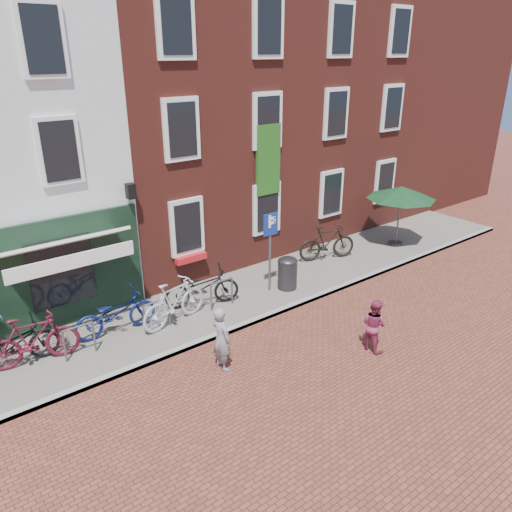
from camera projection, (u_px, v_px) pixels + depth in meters
ground at (232, 333)px, 12.82m from camera, size 80.00×80.00×0.00m
sidewalk at (231, 299)px, 14.46m from camera, size 24.00×3.00×0.10m
building_brick_mid at (161, 106)px, 17.14m from camera, size 6.00×8.00×10.00m
building_brick_right at (291, 97)px, 20.52m from camera, size 6.00×8.00×10.00m
filler_right at (389, 100)px, 24.37m from camera, size 7.00×8.00×9.00m
litter_bin at (287, 271)px, 14.84m from camera, size 0.59×0.59×1.08m
parking_sign at (270, 238)px, 14.26m from camera, size 0.50×0.07×2.43m
parasol at (402, 190)px, 17.65m from camera, size 2.47×2.47×2.30m
woman at (221, 338)px, 11.15m from camera, size 0.38×0.57×1.56m
boy at (374, 325)px, 11.91m from camera, size 0.53×0.67×1.34m
bicycle_0 at (10, 346)px, 11.10m from camera, size 2.13×0.81×1.11m
bicycle_1 at (33, 340)px, 11.21m from camera, size 2.12×0.92×1.23m
bicycle_2 at (115, 313)px, 12.46m from camera, size 2.15×0.85×1.11m
bicycle_3 at (174, 302)px, 12.89m from camera, size 2.12×0.97×1.23m
bicycle_4 at (202, 287)px, 13.84m from camera, size 2.24×1.40×1.11m
bicycle_5 at (327, 243)px, 16.88m from camera, size 2.12×1.23×1.23m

